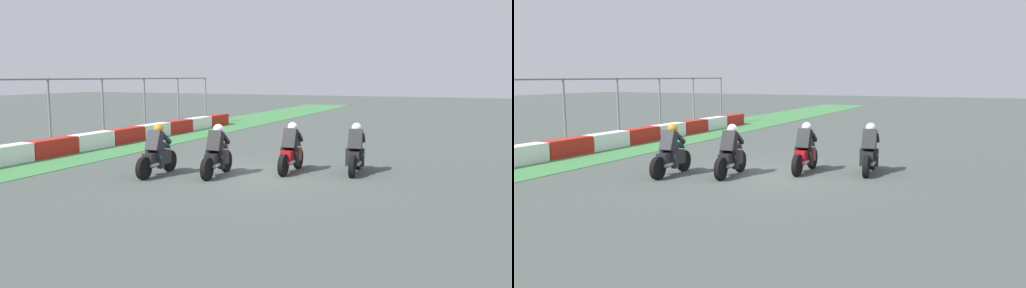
% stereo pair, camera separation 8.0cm
% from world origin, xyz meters
% --- Properties ---
extents(ground_plane, '(120.00, 120.00, 0.00)m').
position_xyz_m(ground_plane, '(0.00, 0.00, 0.00)').
color(ground_plane, '#464D49').
extents(grass_verge, '(72.00, 4.30, 0.02)m').
position_xyz_m(grass_verge, '(0.00, 8.00, 0.01)').
color(grass_verge, '#3E7E44').
rests_on(grass_verge, ground_plane).
extents(track_barrier, '(27.00, 0.60, 0.64)m').
position_xyz_m(track_barrier, '(-0.00, 8.15, 0.32)').
color(track_barrier, red).
rests_on(track_barrier, ground_plane).
extents(perimeter_fence, '(28.50, 0.10, 2.81)m').
position_xyz_m(perimeter_fence, '(0.00, 9.83, 1.77)').
color(perimeter_fence, slate).
rests_on(perimeter_fence, ground_plane).
extents(rider_lane_a, '(2.04, 0.56, 1.51)m').
position_xyz_m(rider_lane_a, '(1.27, -2.63, 0.62)').
color(rider_lane_a, black).
rests_on(rider_lane_a, ground_plane).
extents(rider_lane_b, '(2.04, 0.54, 1.51)m').
position_xyz_m(rider_lane_b, '(0.67, -0.81, 0.62)').
color(rider_lane_b, black).
rests_on(rider_lane_b, ground_plane).
extents(rider_lane_c, '(2.04, 0.56, 1.51)m').
position_xyz_m(rider_lane_c, '(-0.76, 0.97, 0.62)').
color(rider_lane_c, black).
rests_on(rider_lane_c, ground_plane).
extents(rider_lane_d, '(2.04, 0.55, 1.51)m').
position_xyz_m(rider_lane_d, '(-1.39, 2.62, 0.62)').
color(rider_lane_d, black).
rests_on(rider_lane_d, ground_plane).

